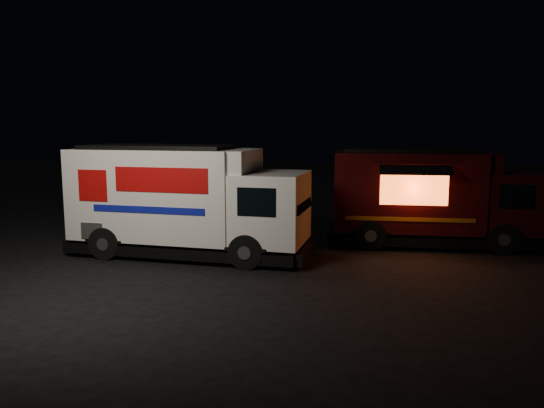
% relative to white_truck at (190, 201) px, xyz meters
% --- Properties ---
extents(ground, '(80.00, 80.00, 0.00)m').
position_rel_white_truck_xyz_m(ground, '(0.64, -1.22, -1.60)').
color(ground, black).
rests_on(ground, ground).
extents(white_truck, '(7.36, 3.54, 3.20)m').
position_rel_white_truck_xyz_m(white_truck, '(0.00, 0.00, 0.00)').
color(white_truck, silver).
rests_on(white_truck, ground).
extents(red_truck, '(6.68, 2.79, 3.05)m').
position_rel_white_truck_xyz_m(red_truck, '(7.32, 2.00, -0.08)').
color(red_truck, black).
rests_on(red_truck, ground).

